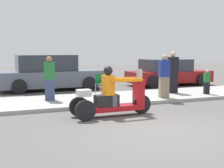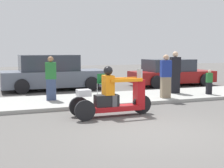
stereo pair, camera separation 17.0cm
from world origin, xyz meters
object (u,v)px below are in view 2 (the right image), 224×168
motorcycle_trike (112,98)px  folding_chair_curbside (104,82)px  spectator_end_of_line (209,82)px  spectator_by_tree (51,79)px  spectator_with_child (175,73)px  parked_car_lot_left (171,73)px  spectator_mid_group (166,77)px  parked_car_lot_far (52,73)px

motorcycle_trike → folding_chair_curbside: (0.93, 3.36, 0.11)m
spectator_end_of_line → motorcycle_trike: bearing=-158.2°
spectator_end_of_line → spectator_by_tree: (-6.13, 0.80, 0.27)m
spectator_with_child → folding_chair_curbside: (-2.87, 0.63, -0.31)m
spectator_with_child → parked_car_lot_left: (1.88, 3.34, -0.28)m
motorcycle_trike → spectator_with_child: 4.70m
spectator_with_child → spectator_by_tree: bearing=179.8°
spectator_mid_group → parked_car_lot_left: bearing=56.2°
folding_chair_curbside → parked_car_lot_left: 5.47m
spectator_by_tree → parked_car_lot_far: 3.85m
spectator_mid_group → spectator_with_child: bearing=44.0°
spectator_by_tree → parked_car_lot_far: spectator_by_tree is taller
spectator_mid_group → parked_car_lot_left: 5.21m
spectator_mid_group → spectator_by_tree: bearing=166.0°
folding_chair_curbside → parked_car_lot_left: (4.75, 2.72, 0.04)m
spectator_end_of_line → spectator_mid_group: size_ratio=0.61×
spectator_with_child → parked_car_lot_left: size_ratio=0.38×
motorcycle_trike → spectator_with_child: bearing=35.8°
motorcycle_trike → parked_car_lot_far: parked_car_lot_far is taller
motorcycle_trike → spectator_by_tree: spectator_by_tree is taller
spectator_with_child → spectator_by_tree: spectator_with_child is taller
folding_chair_curbside → parked_car_lot_left: parked_car_lot_left is taller
spectator_with_child → motorcycle_trike: bearing=-144.2°
spectator_end_of_line → spectator_by_tree: 6.19m
motorcycle_trike → spectator_mid_group: (2.78, 1.75, 0.38)m
parked_car_lot_left → parked_car_lot_far: bearing=175.8°
motorcycle_trike → spectator_by_tree: (-1.24, 2.75, 0.35)m
parked_car_lot_far → spectator_by_tree: bearing=-100.9°
spectator_by_tree → parked_car_lot_left: spectator_by_tree is taller
spectator_end_of_line → folding_chair_curbside: (-3.96, 1.41, 0.03)m
spectator_by_tree → folding_chair_curbside: (2.17, 0.61, -0.24)m
motorcycle_trike → folding_chair_curbside: bearing=74.6°
spectator_by_tree → parked_car_lot_far: bearing=79.1°
motorcycle_trike → spectator_mid_group: size_ratio=1.51×
spectator_end_of_line → parked_car_lot_far: 7.08m
spectator_by_tree → spectator_mid_group: bearing=-14.0°
spectator_end_of_line → parked_car_lot_left: bearing=79.2°
motorcycle_trike → parked_car_lot_left: motorcycle_trike is taller
spectator_with_child → parked_car_lot_far: spectator_with_child is taller
spectator_end_of_line → folding_chair_curbside: size_ratio=1.19×
parked_car_lot_left → folding_chair_curbside: bearing=-150.2°
spectator_mid_group → parked_car_lot_left: (2.90, 4.33, -0.23)m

